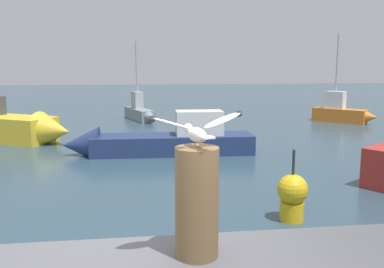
# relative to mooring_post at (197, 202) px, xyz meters

# --- Properties ---
(mooring_post) EXTENTS (0.30, 0.30, 0.77)m
(mooring_post) POSITION_rel_mooring_post_xyz_m (0.00, 0.00, 0.00)
(mooring_post) COLOR brown
(mooring_post) RESTS_ON harbor_quay
(seagull) EXTENTS (0.67, 0.38, 0.23)m
(seagull) POSITION_rel_mooring_post_xyz_m (-0.00, 0.00, 0.51)
(seagull) COLOR #C66860
(seagull) RESTS_ON mooring_post
(boat_grey) EXTENTS (1.71, 3.36, 4.03)m
(boat_grey) POSITION_rel_mooring_post_xyz_m (-0.19, 18.85, -1.45)
(boat_grey) COLOR gray
(boat_grey) RESTS_ON ground_plane
(boat_orange) EXTENTS (2.66, 2.78, 4.36)m
(boat_orange) POSITION_rel_mooring_post_xyz_m (9.83, 16.82, -1.37)
(boat_orange) COLOR orange
(boat_orange) RESTS_ON ground_plane
(boat_navy) EXTENTS (6.08, 1.41, 1.62)m
(boat_navy) POSITION_rel_mooring_post_xyz_m (0.19, 10.50, -1.48)
(boat_navy) COLOR navy
(boat_navy) RESTS_ON ground_plane
(boat_yellow) EXTENTS (5.63, 4.09, 1.80)m
(boat_yellow) POSITION_rel_mooring_post_xyz_m (-5.17, 13.61, -1.33)
(boat_yellow) COLOR yellow
(boat_yellow) RESTS_ON ground_plane
(channel_buoy) EXTENTS (0.56, 0.56, 1.33)m
(channel_buoy) POSITION_rel_mooring_post_xyz_m (2.39, 4.31, -1.42)
(channel_buoy) COLOR yellow
(channel_buoy) RESTS_ON ground_plane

